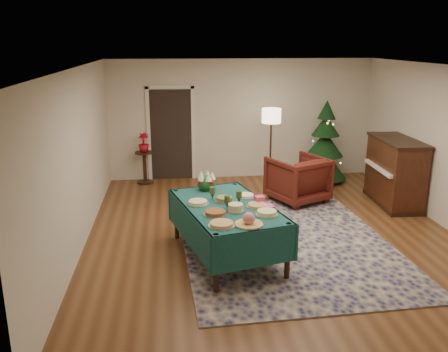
{
  "coord_description": "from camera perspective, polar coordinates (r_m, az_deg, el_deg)",
  "views": [
    {
      "loc": [
        -1.6,
        -7.12,
        3.09
      ],
      "look_at": [
        -0.79,
        0.04,
        1.02
      ],
      "focal_mm": 38.0,
      "sensor_mm": 36.0,
      "label": 1
    }
  ],
  "objects": [
    {
      "name": "gift_box",
      "position": [
        6.92,
        4.3,
        -2.85
      ],
      "size": [
        0.16,
        0.16,
        0.11
      ],
      "primitive_type": "cube",
      "rotation": [
        0.0,
        0.0,
        0.25
      ],
      "color": "#D43B60",
      "rests_on": "buffet_table"
    },
    {
      "name": "platter_5",
      "position": [
        6.77,
        4.04,
        -3.56
      ],
      "size": [
        0.32,
        0.32,
        0.05
      ],
      "color": "silver",
      "rests_on": "buffet_table"
    },
    {
      "name": "rug",
      "position": [
        7.63,
        7.4,
        -7.91
      ],
      "size": [
        3.38,
        4.34,
        0.02
      ],
      "primitive_type": "cube",
      "rotation": [
        0.0,
        0.0,
        0.04
      ],
      "color": "#121444",
      "rests_on": "ground"
    },
    {
      "name": "goblet_0",
      "position": [
        7.05,
        -1.42,
        -2.04
      ],
      "size": [
        0.09,
        0.09,
        0.19
      ],
      "color": "#2D471E",
      "rests_on": "buffet_table"
    },
    {
      "name": "platter_7",
      "position": [
        6.96,
        0.03,
        -2.84
      ],
      "size": [
        0.27,
        0.27,
        0.08
      ],
      "color": "silver",
      "rests_on": "buffet_table"
    },
    {
      "name": "armchair",
      "position": [
        9.41,
        8.87,
        -0.13
      ],
      "size": [
        1.27,
        1.25,
        1.01
      ],
      "primitive_type": "imported",
      "rotation": [
        0.0,
        0.0,
        3.58
      ],
      "color": "#4F1910",
      "rests_on": "ground"
    },
    {
      "name": "platter_2",
      "position": [
        6.47,
        5.16,
        -4.45
      ],
      "size": [
        0.31,
        0.31,
        0.07
      ],
      "color": "silver",
      "rests_on": "buffet_table"
    },
    {
      "name": "piano",
      "position": [
        9.7,
        19.85,
        0.39
      ],
      "size": [
        0.76,
        1.52,
        1.29
      ],
      "color": "black",
      "rests_on": "ground"
    },
    {
      "name": "platter_6",
      "position": [
        6.87,
        -3.15,
        -3.21
      ],
      "size": [
        0.32,
        0.32,
        0.06
      ],
      "color": "silver",
      "rests_on": "buffet_table"
    },
    {
      "name": "platter_4",
      "position": [
        6.57,
        1.41,
        -3.85
      ],
      "size": [
        0.24,
        0.24,
        0.11
      ],
      "color": "silver",
      "rests_on": "buffet_table"
    },
    {
      "name": "side_table",
      "position": [
        10.7,
        -9.51,
        0.96
      ],
      "size": [
        0.4,
        0.4,
        0.71
      ],
      "color": "black",
      "rests_on": "ground"
    },
    {
      "name": "napkin_stack",
      "position": [
        6.73,
        5.29,
        -3.72
      ],
      "size": [
        0.2,
        0.2,
        0.04
      ],
      "primitive_type": "cube",
      "rotation": [
        0.0,
        0.0,
        0.25
      ],
      "color": "#E33FA1",
      "rests_on": "buffet_table"
    },
    {
      "name": "floor_lamp",
      "position": [
        10.25,
        5.71,
        6.66
      ],
      "size": [
        0.41,
        0.41,
        1.69
      ],
      "color": "#A57F3F",
      "rests_on": "ground"
    },
    {
      "name": "potted_plant",
      "position": [
        10.58,
        -9.63,
        3.48
      ],
      "size": [
        0.23,
        0.42,
        0.23
      ],
      "primitive_type": "imported",
      "color": "#AB0C1A",
      "rests_on": "side_table"
    },
    {
      "name": "goblet_1",
      "position": [
        6.88,
        1.82,
        -2.5
      ],
      "size": [
        0.09,
        0.09,
        0.19
      ],
      "color": "#2D471E",
      "rests_on": "buffet_table"
    },
    {
      "name": "buffet_table",
      "position": [
        6.88,
        0.33,
        -4.81
      ],
      "size": [
        1.68,
        2.3,
        0.8
      ],
      "color": "black",
      "rests_on": "ground"
    },
    {
      "name": "centerpiece",
      "position": [
        7.48,
        -2.13,
        -0.64
      ],
      "size": [
        0.29,
        0.29,
        0.33
      ],
      "color": "#1E4C1E",
      "rests_on": "buffet_table"
    },
    {
      "name": "platter_1",
      "position": [
        6.1,
        3.0,
        -5.35
      ],
      "size": [
        0.38,
        0.38,
        0.17
      ],
      "color": "silver",
      "rests_on": "buffet_table"
    },
    {
      "name": "platter_0",
      "position": [
        6.08,
        -0.3,
        -5.82
      ],
      "size": [
        0.35,
        0.35,
        0.05
      ],
      "color": "silver",
      "rests_on": "buffet_table"
    },
    {
      "name": "christmas_tree",
      "position": [
        10.82,
        12.03,
        3.6
      ],
      "size": [
        1.16,
        1.16,
        1.84
      ],
      "color": "black",
      "rests_on": "ground"
    },
    {
      "name": "platter_8",
      "position": [
        7.18,
        2.64,
        -2.39
      ],
      "size": [
        0.28,
        0.28,
        0.05
      ],
      "color": "silver",
      "rests_on": "buffet_table"
    },
    {
      "name": "room_shell",
      "position": [
        7.5,
        6.03,
        2.53
      ],
      "size": [
        7.0,
        7.0,
        7.0
      ],
      "color": "#593319",
      "rests_on": "ground"
    },
    {
      "name": "platter_3",
      "position": [
        6.46,
        -1.06,
        -4.45
      ],
      "size": [
        0.33,
        0.33,
        0.06
      ],
      "color": "silver",
      "rests_on": "buffet_table"
    },
    {
      "name": "doorway",
      "position": [
        10.79,
        -6.39,
        5.29
      ],
      "size": [
        1.08,
        0.04,
        2.16
      ],
      "color": "black",
      "rests_on": "ground"
    },
    {
      "name": "goblet_2",
      "position": [
        6.67,
        0.39,
        -3.11
      ],
      "size": [
        0.09,
        0.09,
        0.19
      ],
      "color": "#2D471E",
      "rests_on": "buffet_table"
    }
  ]
}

